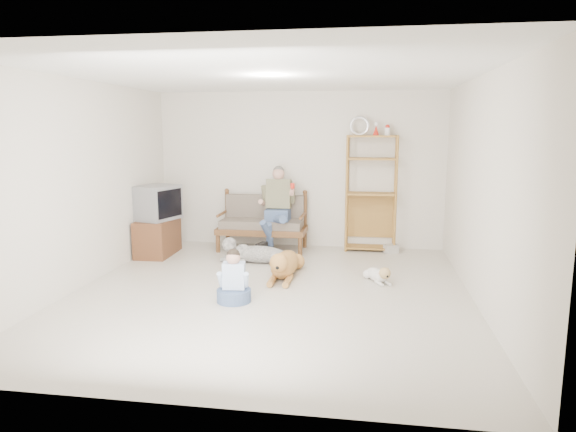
% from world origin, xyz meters
% --- Properties ---
extents(floor, '(5.50, 5.50, 0.00)m').
position_xyz_m(floor, '(0.00, 0.00, 0.00)').
color(floor, silver).
rests_on(floor, ground).
extents(ceiling, '(5.50, 5.50, 0.00)m').
position_xyz_m(ceiling, '(0.00, 0.00, 2.70)').
color(ceiling, white).
rests_on(ceiling, ground).
extents(wall_back, '(5.00, 0.00, 5.00)m').
position_xyz_m(wall_back, '(0.00, 2.75, 1.35)').
color(wall_back, beige).
rests_on(wall_back, ground).
extents(wall_front, '(5.00, 0.00, 5.00)m').
position_xyz_m(wall_front, '(0.00, -2.75, 1.35)').
color(wall_front, beige).
rests_on(wall_front, ground).
extents(wall_left, '(0.00, 5.50, 5.50)m').
position_xyz_m(wall_left, '(-2.50, 0.00, 1.35)').
color(wall_left, beige).
rests_on(wall_left, ground).
extents(wall_right, '(0.00, 5.50, 5.50)m').
position_xyz_m(wall_right, '(2.50, 0.00, 1.35)').
color(wall_right, beige).
rests_on(wall_right, ground).
extents(loveseat, '(1.51, 0.71, 0.95)m').
position_xyz_m(loveseat, '(-0.58, 2.36, 0.49)').
color(loveseat, brown).
rests_on(loveseat, ground).
extents(man, '(0.55, 0.78, 1.27)m').
position_xyz_m(man, '(-0.33, 2.15, 0.66)').
color(man, '#465A81').
rests_on(man, loveseat).
extents(etagere, '(0.87, 0.38, 2.27)m').
position_xyz_m(etagere, '(1.25, 2.55, 1.00)').
color(etagere, '#A47533').
rests_on(etagere, ground).
extents(book_stack, '(0.26, 0.23, 0.14)m').
position_xyz_m(book_stack, '(1.61, 2.42, 0.07)').
color(book_stack, beige).
rests_on(book_stack, ground).
extents(tv_stand, '(0.52, 0.91, 0.60)m').
position_xyz_m(tv_stand, '(-2.23, 1.70, 0.30)').
color(tv_stand, brown).
rests_on(tv_stand, ground).
extents(crt_tv, '(0.71, 0.80, 0.56)m').
position_xyz_m(crt_tv, '(-2.19, 1.67, 0.88)').
color(crt_tv, slate).
rests_on(crt_tv, tv_stand).
extents(wall_outlet, '(0.12, 0.02, 0.08)m').
position_xyz_m(wall_outlet, '(-1.25, 2.73, 0.30)').
color(wall_outlet, white).
rests_on(wall_outlet, ground).
extents(golden_retriever, '(0.36, 1.45, 0.44)m').
position_xyz_m(golden_retriever, '(0.05, 0.75, 0.18)').
color(golden_retriever, '#BC8541').
rests_on(golden_retriever, ground).
extents(shaggy_dog, '(1.30, 0.34, 0.38)m').
position_xyz_m(shaggy_dog, '(-0.56, 1.44, 0.15)').
color(shaggy_dog, silver).
rests_on(shaggy_dog, ground).
extents(terrier, '(0.38, 0.61, 0.25)m').
position_xyz_m(terrier, '(1.37, 0.68, 0.10)').
color(terrier, white).
rests_on(terrier, ground).
extents(child, '(0.41, 0.41, 0.65)m').
position_xyz_m(child, '(-0.38, -0.38, 0.24)').
color(child, '#465A81').
rests_on(child, ground).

